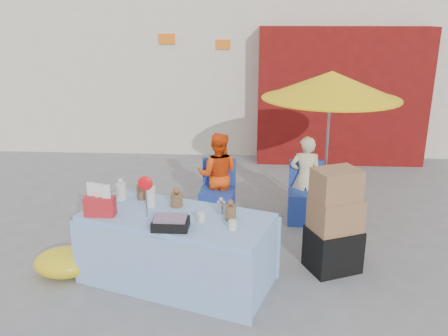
# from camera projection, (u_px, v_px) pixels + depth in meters

# --- Properties ---
(ground) EXTENTS (80.00, 80.00, 0.00)m
(ground) POSITION_uv_depth(u_px,v_px,m) (209.00, 263.00, 5.65)
(ground) COLOR slate
(ground) RESTS_ON ground
(backdrop) EXTENTS (14.00, 8.00, 7.80)m
(backdrop) POSITION_uv_depth(u_px,v_px,m) (255.00, 1.00, 11.78)
(backdrop) COLOR silver
(backdrop) RESTS_ON ground
(market_table) EXTENTS (2.26, 1.57, 1.24)m
(market_table) POSITION_uv_depth(u_px,v_px,m) (177.00, 247.00, 5.17)
(market_table) COLOR #88B2DA
(market_table) RESTS_ON ground
(chair_left) EXTENTS (0.51, 0.50, 0.85)m
(chair_left) POSITION_uv_depth(u_px,v_px,m) (217.00, 202.00, 6.80)
(chair_left) COLOR #213999
(chair_left) RESTS_ON ground
(chair_right) EXTENTS (0.51, 0.50, 0.85)m
(chair_right) POSITION_uv_depth(u_px,v_px,m) (305.00, 204.00, 6.73)
(chair_right) COLOR #213999
(chair_right) RESTS_ON ground
(vendor_orange) EXTENTS (0.63, 0.51, 1.24)m
(vendor_orange) POSITION_uv_depth(u_px,v_px,m) (218.00, 175.00, 6.81)
(vendor_orange) COLOR #FD4B0D
(vendor_orange) RESTS_ON ground
(vendor_beige) EXTENTS (0.46, 0.32, 1.21)m
(vendor_beige) POSITION_uv_depth(u_px,v_px,m) (305.00, 178.00, 6.74)
(vendor_beige) COLOR beige
(vendor_beige) RESTS_ON ground
(umbrella) EXTENTS (1.90, 1.90, 2.09)m
(umbrella) POSITION_uv_depth(u_px,v_px,m) (331.00, 86.00, 6.47)
(umbrella) COLOR gray
(umbrella) RESTS_ON ground
(box_stack) EXTENTS (0.69, 0.63, 1.22)m
(box_stack) POSITION_uv_depth(u_px,v_px,m) (334.00, 224.00, 5.35)
(box_stack) COLOR black
(box_stack) RESTS_ON ground
(tarp_bundle) EXTENTS (0.70, 0.57, 0.31)m
(tarp_bundle) POSITION_uv_depth(u_px,v_px,m) (65.00, 262.00, 5.36)
(tarp_bundle) COLOR yellow
(tarp_bundle) RESTS_ON ground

